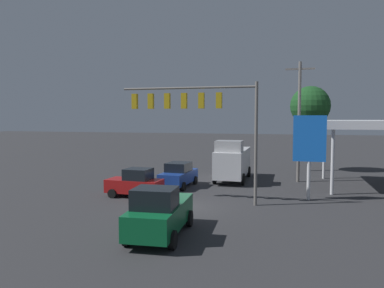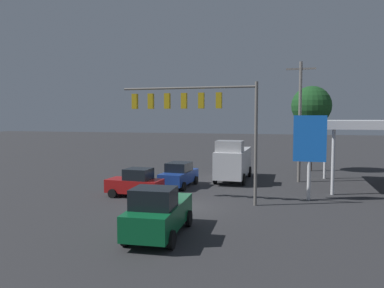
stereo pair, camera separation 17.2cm
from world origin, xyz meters
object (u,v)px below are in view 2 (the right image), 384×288
object	(u,v)px
sedan_far	(179,175)
pickup_parked	(159,213)
price_sign	(310,142)
hatchback_crossing	(135,183)
traffic_signal_assembly	(196,109)
utility_pole	(300,119)
delivery_truck	(233,161)
street_tree	(311,106)

from	to	relation	value
sedan_far	pickup_parked	bearing A→B (deg)	16.79
price_sign	hatchback_crossing	xyz separation A→B (m)	(11.51, 2.09, -2.93)
traffic_signal_assembly	pickup_parked	distance (m)	8.78
utility_pole	delivery_truck	bearing A→B (deg)	8.41
traffic_signal_assembly	street_tree	world-z (taller)	street_tree
hatchback_crossing	sedan_far	distance (m)	4.67
sedan_far	delivery_truck	bearing A→B (deg)	141.32
traffic_signal_assembly	delivery_truck	size ratio (longest dim) A/B	1.30
price_sign	traffic_signal_assembly	bearing A→B (deg)	19.26
sedan_far	street_tree	distance (m)	16.69
street_tree	utility_pole	bearing A→B (deg)	80.36
delivery_truck	hatchback_crossing	world-z (taller)	delivery_truck
street_tree	hatchback_crossing	bearing A→B (deg)	53.03
pickup_parked	sedan_far	size ratio (longest dim) A/B	1.18
delivery_truck	street_tree	xyz separation A→B (m)	(-6.67, -7.83, 4.89)
pickup_parked	street_tree	distance (m)	25.58
hatchback_crossing	street_tree	size ratio (longest dim) A/B	0.45
price_sign	pickup_parked	bearing A→B (deg)	54.59
sedan_far	utility_pole	bearing A→B (deg)	121.58
delivery_truck	hatchback_crossing	distance (m)	9.97
utility_pole	sedan_far	xyz separation A→B (m)	(9.14, 4.81, -4.38)
traffic_signal_assembly	delivery_truck	distance (m)	9.75
utility_pole	pickup_parked	distance (m)	18.45
pickup_parked	street_tree	world-z (taller)	street_tree
pickup_parked	sedan_far	world-z (taller)	pickup_parked
traffic_signal_assembly	delivery_truck	world-z (taller)	traffic_signal_assembly
delivery_truck	pickup_parked	world-z (taller)	delivery_truck
sedan_far	traffic_signal_assembly	bearing A→B (deg)	32.97
sedan_far	street_tree	size ratio (longest dim) A/B	0.52
traffic_signal_assembly	pickup_parked	bearing A→B (deg)	91.12
price_sign	hatchback_crossing	bearing A→B (deg)	10.31
delivery_truck	street_tree	bearing A→B (deg)	139.38
price_sign	street_tree	world-z (taller)	street_tree
traffic_signal_assembly	hatchback_crossing	distance (m)	6.72
traffic_signal_assembly	pickup_parked	world-z (taller)	traffic_signal_assembly
utility_pole	hatchback_crossing	distance (m)	14.90
price_sign	delivery_truck	distance (m)	8.93
delivery_truck	price_sign	bearing A→B (deg)	44.03
delivery_truck	pickup_parked	xyz separation A→B (m)	(0.91, 15.98, -0.58)
price_sign	hatchback_crossing	distance (m)	12.06
utility_pole	street_tree	bearing A→B (deg)	-99.64
price_sign	pickup_parked	world-z (taller)	price_sign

